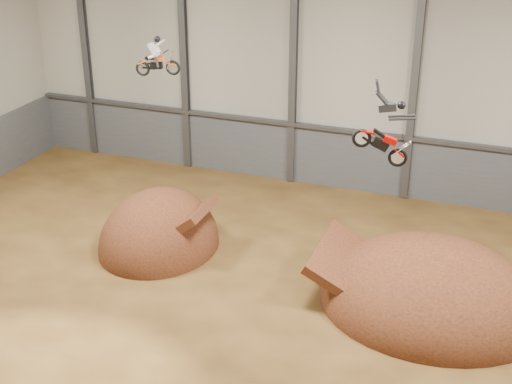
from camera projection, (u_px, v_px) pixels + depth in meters
floor at (256, 331)px, 28.47m from camera, size 40.00×40.00×0.00m
back_wall at (353, 69)px, 38.35m from camera, size 40.00×0.10×14.00m
lower_band_back at (348, 160)px, 40.44m from camera, size 39.80×0.18×3.50m
steel_rail at (349, 131)px, 39.56m from camera, size 39.80×0.35×0.20m
steel_column_0 at (85, 45)px, 43.47m from camera, size 0.40×0.36×13.90m
steel_column_1 at (184, 54)px, 41.35m from camera, size 0.40×0.36×13.90m
steel_column_2 at (293, 64)px, 39.23m from camera, size 0.40×0.36×13.90m
steel_column_3 at (415, 76)px, 37.12m from camera, size 0.40×0.36×13.90m
takeoff_ramp at (160, 246)px, 34.87m from camera, size 5.69×6.56×5.69m
landing_ramp at (430, 305)px, 30.18m from camera, size 9.46×8.37×5.46m
fmx_rider_a at (158, 54)px, 30.56m from camera, size 2.27×1.02×2.02m
fmx_rider_b at (377, 123)px, 25.50m from camera, size 3.84×1.65×3.56m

